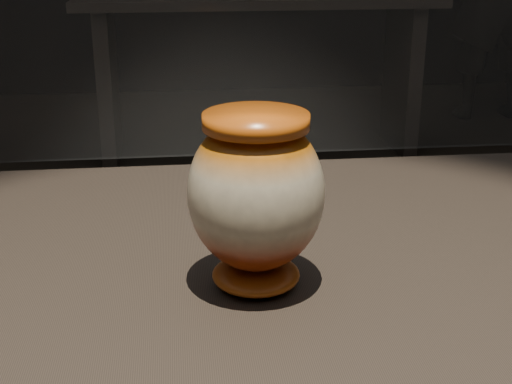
# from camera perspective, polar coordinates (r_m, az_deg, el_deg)

# --- Properties ---
(main_vase) EXTENTS (0.18, 0.18, 0.19)m
(main_vase) POSITION_cam_1_polar(r_m,az_deg,el_deg) (0.75, 0.00, -0.25)
(main_vase) COLOR maroon
(main_vase) RESTS_ON display_plinth
(back_shelf) EXTENTS (2.00, 0.60, 0.90)m
(back_shelf) POSITION_cam_1_polar(r_m,az_deg,el_deg) (4.10, 0.18, 11.78)
(back_shelf) COLOR black
(back_shelf) RESTS_ON ground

